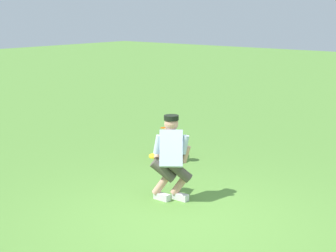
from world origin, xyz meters
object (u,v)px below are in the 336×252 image
Objects in this scene: dog at (166,138)px; frisbee_held at (156,156)px; person at (171,155)px; frisbee_flying at (167,127)px.

frisbee_held is (-1.19, 1.67, 0.21)m from dog.
frisbee_flying is at bearing 2.97° from person.
person is 5.75× the size of frisbee_held.
frisbee_flying is at bearing -56.03° from frisbee_held.
dog is 3.53× the size of frisbee_flying.
frisbee_held is (-0.99, 1.47, -0.06)m from frisbee_flying.
frisbee_held reaches higher than dog.
person is 5.26× the size of frisbee_flying.
person is at bearing 1.83° from dog.
person reaches higher than frisbee_flying.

